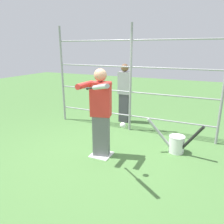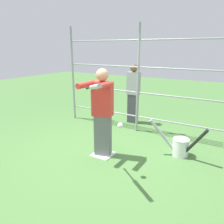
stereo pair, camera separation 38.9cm
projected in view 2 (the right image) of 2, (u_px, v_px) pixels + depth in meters
name	position (u px, v px, depth m)	size (l,w,h in m)	color
ground_plane	(103.00, 155.00, 4.49)	(24.00, 24.00, 0.00)	#4C7A3D
home_plate	(103.00, 154.00, 4.48)	(0.40, 0.40, 0.02)	white
fence_backstop	(138.00, 80.00, 5.42)	(4.28, 0.06, 2.69)	#939399
batter	(102.00, 111.00, 4.20)	(0.44, 0.66, 1.75)	slate
baseball_bat_swinging	(94.00, 87.00, 3.15)	(0.72, 0.65, 0.24)	black
softball_in_flight	(120.00, 126.00, 3.54)	(0.10, 0.10, 0.10)	white
bat_bucket	(180.00, 146.00, 4.39)	(1.12, 0.43, 0.74)	white
bystander_behind_fence	(133.00, 93.00, 6.20)	(0.35, 0.22, 1.69)	#3F3F47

